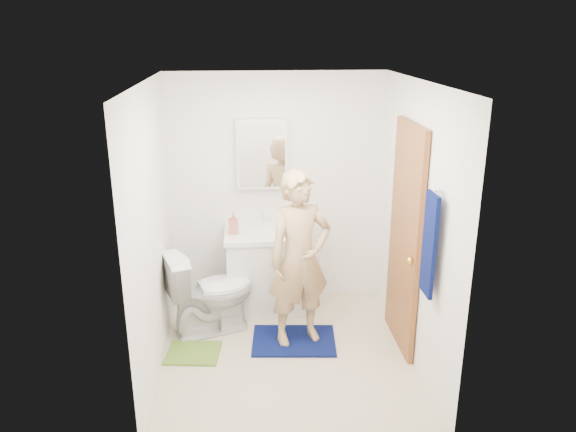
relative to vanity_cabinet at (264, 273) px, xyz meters
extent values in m
cube|color=beige|center=(0.15, -0.91, -0.41)|extent=(2.20, 2.40, 0.02)
cube|color=white|center=(0.15, -0.91, 2.01)|extent=(2.20, 2.40, 0.02)
cube|color=white|center=(0.15, 0.30, 0.80)|extent=(2.20, 0.02, 2.40)
cube|color=white|center=(0.15, -2.12, 0.80)|extent=(2.20, 0.02, 2.40)
cube|color=white|center=(-0.96, -0.91, 0.80)|extent=(0.02, 2.40, 2.40)
cube|color=white|center=(1.26, -0.91, 0.80)|extent=(0.02, 2.40, 2.40)
cube|color=white|center=(0.00, 0.00, 0.00)|extent=(0.75, 0.55, 0.80)
cube|color=white|center=(0.00, 0.00, 0.43)|extent=(0.79, 0.59, 0.05)
cylinder|color=white|center=(0.00, 0.00, 0.44)|extent=(0.40, 0.40, 0.03)
cylinder|color=silver|center=(0.00, 0.18, 0.51)|extent=(0.03, 0.03, 0.12)
cube|color=white|center=(0.00, 0.22, 1.20)|extent=(0.50, 0.12, 0.70)
cube|color=white|center=(0.00, 0.16, 1.20)|extent=(0.46, 0.01, 0.66)
cube|color=#9F5B2C|center=(1.22, -0.76, 0.62)|extent=(0.05, 0.80, 2.05)
sphere|color=gold|center=(1.18, -1.08, 0.55)|extent=(0.07, 0.07, 0.07)
cube|color=#08114C|center=(1.18, -1.48, 0.85)|extent=(0.03, 0.24, 0.80)
cylinder|color=silver|center=(1.22, -1.48, 1.27)|extent=(0.06, 0.02, 0.02)
imported|color=white|center=(-0.53, -0.42, 0.02)|extent=(0.92, 0.71, 0.83)
cube|color=#08114C|center=(0.24, -0.70, -0.39)|extent=(0.81, 0.61, 0.02)
cube|color=olive|center=(-0.69, -0.83, -0.39)|extent=(0.51, 0.45, 0.02)
imported|color=#C06659|center=(-0.30, -0.02, 0.56)|extent=(0.10, 0.10, 0.21)
imported|color=#65387C|center=(0.30, 0.10, 0.49)|extent=(0.12, 0.12, 0.09)
imported|color=tan|center=(0.29, -0.69, 0.43)|extent=(0.68, 0.54, 1.62)
camera|label=1|loc=(-0.21, -5.29, 2.39)|focal=35.00mm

